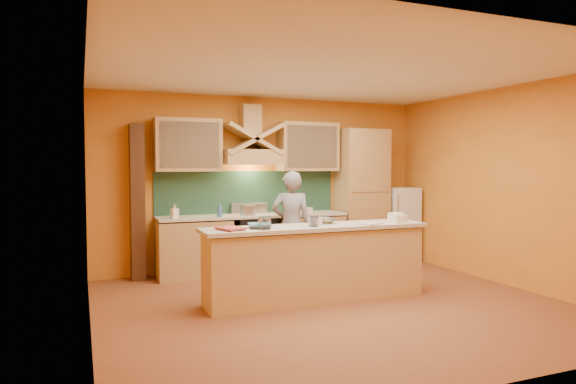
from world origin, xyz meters
name	(u,v)px	position (x,y,z in m)	size (l,w,h in m)	color
floor	(334,305)	(0.00, 0.00, 0.00)	(5.50, 5.00, 0.01)	brown
ceiling	(335,72)	(0.00, 0.00, 2.80)	(5.50, 5.00, 0.01)	white
wall_back	(265,183)	(0.00, 2.50, 1.40)	(5.50, 0.02, 2.80)	orange
wall_front	(488,205)	(0.00, -2.50, 1.40)	(5.50, 0.02, 2.80)	orange
wall_left	(88,195)	(-2.75, 0.00, 1.40)	(0.02, 5.00, 2.80)	orange
wall_right	(510,186)	(2.75, 0.00, 1.40)	(0.02, 5.00, 2.80)	orange
base_cabinet_left	(194,249)	(-1.25, 2.20, 0.43)	(1.10, 0.60, 0.86)	tan
base_cabinet_right	(308,242)	(0.65, 2.20, 0.43)	(1.10, 0.60, 0.86)	tan
counter_top	(253,216)	(-0.30, 2.20, 0.90)	(3.00, 0.62, 0.04)	beige
stove	(253,244)	(-0.30, 2.20, 0.45)	(0.60, 0.58, 0.90)	black
backsplash	(248,193)	(-0.30, 2.48, 1.25)	(3.00, 0.03, 0.70)	#1B3D2D
range_hood	(252,157)	(-0.30, 2.25, 1.82)	(0.92, 0.50, 0.24)	tan
hood_chimney	(250,121)	(-0.30, 2.35, 2.40)	(0.30, 0.30, 0.50)	tan
upper_cabinet_left	(188,145)	(-1.30, 2.33, 2.00)	(1.00, 0.35, 0.80)	tan
upper_cabinet_right	(308,147)	(0.70, 2.33, 2.00)	(1.00, 0.35, 0.80)	tan
pantry_column	(361,197)	(1.65, 2.20, 1.15)	(0.80, 0.60, 2.30)	tan
fridge	(398,224)	(2.40, 2.20, 0.65)	(0.58, 0.60, 1.30)	white
trim_column_left	(137,202)	(-2.05, 2.35, 1.15)	(0.20, 0.30, 2.30)	#472816
island_body	(316,265)	(-0.10, 0.30, 0.44)	(2.80, 0.55, 0.88)	#D9B26F
island_top	(316,227)	(-0.10, 0.30, 0.92)	(2.90, 0.62, 0.05)	beige
person	(291,225)	(0.07, 1.53, 0.80)	(0.59, 0.38, 1.61)	gray
pot_large	(248,211)	(-0.41, 2.12, 0.98)	(0.25, 0.25, 0.15)	#B3B2BA
pot_small	(260,210)	(-0.14, 2.36, 0.98)	(0.22, 0.22, 0.15)	#B5B6BC
soap_bottle_a	(175,211)	(-1.55, 2.04, 1.03)	(0.10, 0.10, 0.21)	white
soap_bottle_b	(220,210)	(-0.89, 2.02, 1.03)	(0.08, 0.08, 0.22)	#355D93
bowl_back	(300,210)	(0.54, 2.30, 0.95)	(0.22, 0.22, 0.07)	silver
dish_rack	(302,211)	(0.45, 2.01, 0.97)	(0.28, 0.22, 0.10)	silver
book_lower	(222,229)	(-1.33, 0.22, 0.96)	(0.25, 0.34, 0.03)	#B44740
book_upper	(249,225)	(-0.96, 0.36, 0.98)	(0.25, 0.35, 0.03)	teal
jar_large	(264,223)	(-0.83, 0.18, 1.02)	(0.15, 0.15, 0.15)	silver
jar_small	(314,222)	(-0.19, 0.18, 1.01)	(0.11, 0.11, 0.13)	silver
kitchen_scale	(315,221)	(-0.12, 0.29, 1.00)	(0.13, 0.13, 0.11)	silver
mixing_bowl	(324,221)	(0.09, 0.46, 0.98)	(0.29, 0.29, 0.07)	silver
cloth	(371,224)	(0.58, 0.13, 0.95)	(0.27, 0.20, 0.02)	beige
grocery_bag_a	(396,217)	(1.07, 0.28, 1.00)	(0.18, 0.15, 0.12)	beige
grocery_bag_b	(399,219)	(1.03, 0.15, 1.00)	(0.17, 0.13, 0.10)	beige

